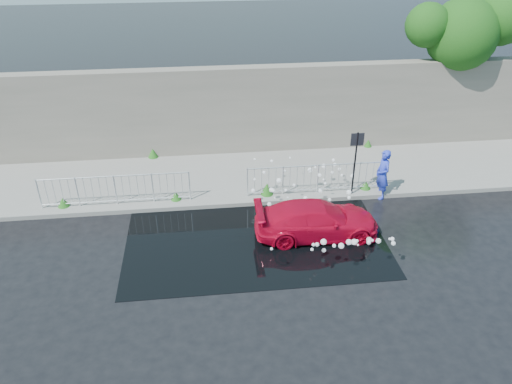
% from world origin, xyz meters
% --- Properties ---
extents(ground, '(90.00, 90.00, 0.00)m').
position_xyz_m(ground, '(0.00, 0.00, 0.00)').
color(ground, black).
rests_on(ground, ground).
extents(pavement, '(30.00, 4.00, 0.15)m').
position_xyz_m(pavement, '(0.00, 5.00, 0.07)').
color(pavement, gray).
rests_on(pavement, ground).
extents(curb, '(30.00, 0.25, 0.16)m').
position_xyz_m(curb, '(0.00, 3.00, 0.08)').
color(curb, gray).
rests_on(curb, ground).
extents(retaining_wall, '(30.00, 0.60, 3.50)m').
position_xyz_m(retaining_wall, '(0.00, 7.20, 1.90)').
color(retaining_wall, '#656055').
rests_on(retaining_wall, pavement).
extents(puddle, '(8.00, 5.00, 0.01)m').
position_xyz_m(puddle, '(0.50, 1.00, 0.01)').
color(puddle, black).
rests_on(puddle, ground).
extents(sign_post, '(0.45, 0.06, 2.50)m').
position_xyz_m(sign_post, '(4.20, 3.10, 1.72)').
color(sign_post, black).
rests_on(sign_post, ground).
extents(tree, '(4.94, 2.85, 6.28)m').
position_xyz_m(tree, '(9.69, 7.41, 4.77)').
color(tree, '#332114').
rests_on(tree, ground).
extents(railing_left, '(5.05, 0.05, 1.10)m').
position_xyz_m(railing_left, '(-4.00, 3.35, 0.74)').
color(railing_left, silver).
rests_on(railing_left, pavement).
extents(railing_right, '(5.05, 0.05, 1.10)m').
position_xyz_m(railing_right, '(3.00, 3.35, 0.74)').
color(railing_right, silver).
rests_on(railing_right, pavement).
extents(weeds, '(12.17, 3.93, 0.44)m').
position_xyz_m(weeds, '(-0.18, 4.52, 0.33)').
color(weeds, '#124415').
rests_on(weeds, pavement).
extents(water_spray, '(3.70, 5.64, 1.08)m').
position_xyz_m(water_spray, '(2.75, 1.52, 0.73)').
color(water_spray, white).
rests_on(water_spray, ground).
extents(red_car, '(3.89, 1.62, 1.12)m').
position_xyz_m(red_car, '(2.43, 0.96, 0.56)').
color(red_car, '#BA0724').
rests_on(red_car, ground).
extents(person, '(0.52, 0.71, 1.82)m').
position_xyz_m(person, '(5.22, 3.00, 0.91)').
color(person, blue).
rests_on(person, ground).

